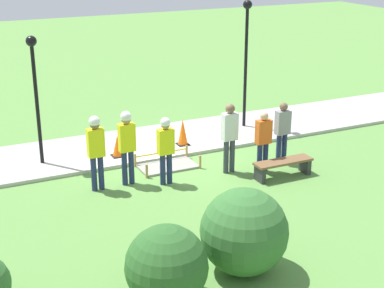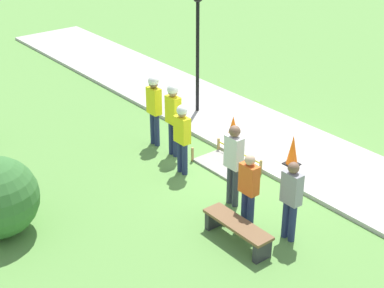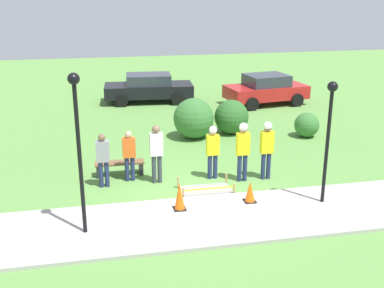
{
  "view_description": "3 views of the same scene",
  "coord_description": "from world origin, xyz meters",
  "px_view_note": "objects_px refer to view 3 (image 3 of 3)",
  "views": [
    {
      "loc": [
        6.08,
        14.08,
        5.99
      ],
      "look_at": [
        0.35,
        2.02,
        1.17
      ],
      "focal_mm": 55.0,
      "sensor_mm": 36.0,
      "label": 1
    },
    {
      "loc": [
        -8.98,
        9.0,
        6.87
      ],
      "look_at": [
        0.4,
        1.52,
        0.94
      ],
      "focal_mm": 55.0,
      "sensor_mm": 36.0,
      "label": 2
    },
    {
      "loc": [
        -2.73,
        -12.49,
        5.92
      ],
      "look_at": [
        0.19,
        1.67,
        1.14
      ],
      "focal_mm": 45.0,
      "sensor_mm": 36.0,
      "label": 3
    }
  ],
  "objects_px": {
    "worker_trainee": "(267,145)",
    "lamppost_far": "(78,132)",
    "bystander_in_white_shirt": "(103,157)",
    "lamppost_near": "(329,124)",
    "traffic_cone_near_patch": "(180,196)",
    "parked_car_red": "(266,89)",
    "park_bench": "(120,166)",
    "bystander_in_orange_shirt": "(129,153)",
    "bystander_in_gray_shirt": "(156,150)",
    "traffic_cone_far_patch": "(250,192)",
    "parked_car_black": "(149,88)",
    "worker_supervisor": "(213,148)",
    "worker_assistant": "(243,146)"
  },
  "relations": [
    {
      "from": "bystander_in_gray_shirt",
      "to": "bystander_in_white_shirt",
      "type": "relative_size",
      "value": 1.1
    },
    {
      "from": "bystander_in_orange_shirt",
      "to": "parked_car_black",
      "type": "bearing_deg",
      "value": 80.08
    },
    {
      "from": "traffic_cone_near_patch",
      "to": "parked_car_black",
      "type": "distance_m",
      "value": 13.34
    },
    {
      "from": "parked_car_black",
      "to": "worker_supervisor",
      "type": "bearing_deg",
      "value": -82.1
    },
    {
      "from": "traffic_cone_far_patch",
      "to": "bystander_in_white_shirt",
      "type": "distance_m",
      "value": 4.57
    },
    {
      "from": "traffic_cone_near_patch",
      "to": "parked_car_red",
      "type": "relative_size",
      "value": 0.18
    },
    {
      "from": "bystander_in_orange_shirt",
      "to": "lamppost_far",
      "type": "xyz_separation_m",
      "value": [
        -1.38,
        -3.34,
        1.77
      ]
    },
    {
      "from": "worker_assistant",
      "to": "lamppost_far",
      "type": "height_order",
      "value": "lamppost_far"
    },
    {
      "from": "bystander_in_gray_shirt",
      "to": "lamppost_far",
      "type": "bearing_deg",
      "value": -126.24
    },
    {
      "from": "traffic_cone_far_patch",
      "to": "traffic_cone_near_patch",
      "type": "bearing_deg",
      "value": -177.61
    },
    {
      "from": "bystander_in_gray_shirt",
      "to": "lamppost_near",
      "type": "height_order",
      "value": "lamppost_near"
    },
    {
      "from": "bystander_in_white_shirt",
      "to": "lamppost_near",
      "type": "bearing_deg",
      "value": -23.01
    },
    {
      "from": "park_bench",
      "to": "worker_supervisor",
      "type": "xyz_separation_m",
      "value": [
        2.9,
        -0.89,
        0.72
      ]
    },
    {
      "from": "parked_car_red",
      "to": "lamppost_far",
      "type": "bearing_deg",
      "value": -134.93
    },
    {
      "from": "bystander_in_orange_shirt",
      "to": "lamppost_near",
      "type": "distance_m",
      "value": 6.12
    },
    {
      "from": "park_bench",
      "to": "worker_assistant",
      "type": "bearing_deg",
      "value": -18.79
    },
    {
      "from": "traffic_cone_near_patch",
      "to": "traffic_cone_far_patch",
      "type": "height_order",
      "value": "traffic_cone_near_patch"
    },
    {
      "from": "traffic_cone_far_patch",
      "to": "worker_supervisor",
      "type": "xyz_separation_m",
      "value": [
        -0.56,
        2.13,
        0.64
      ]
    },
    {
      "from": "worker_supervisor",
      "to": "bystander_in_white_shirt",
      "type": "height_order",
      "value": "worker_supervisor"
    },
    {
      "from": "traffic_cone_far_patch",
      "to": "parked_car_black",
      "type": "relative_size",
      "value": 0.13
    },
    {
      "from": "worker_trainee",
      "to": "parked_car_red",
      "type": "bearing_deg",
      "value": 70.06
    },
    {
      "from": "traffic_cone_far_patch",
      "to": "worker_trainee",
      "type": "xyz_separation_m",
      "value": [
        1.1,
        1.75,
        0.76
      ]
    },
    {
      "from": "parked_car_red",
      "to": "lamppost_near",
      "type": "bearing_deg",
      "value": -110.67
    },
    {
      "from": "traffic_cone_near_patch",
      "to": "bystander_in_gray_shirt",
      "type": "xyz_separation_m",
      "value": [
        -0.32,
        2.23,
        0.59
      ]
    },
    {
      "from": "traffic_cone_near_patch",
      "to": "parked_car_red",
      "type": "height_order",
      "value": "parked_car_red"
    },
    {
      "from": "worker_supervisor",
      "to": "parked_car_red",
      "type": "xyz_separation_m",
      "value": [
        5.19,
        9.34,
        -0.24
      ]
    },
    {
      "from": "bystander_in_white_shirt",
      "to": "parked_car_red",
      "type": "height_order",
      "value": "bystander_in_white_shirt"
    },
    {
      "from": "worker_trainee",
      "to": "lamppost_near",
      "type": "height_order",
      "value": "lamppost_near"
    },
    {
      "from": "traffic_cone_near_patch",
      "to": "worker_trainee",
      "type": "height_order",
      "value": "worker_trainee"
    },
    {
      "from": "traffic_cone_far_patch",
      "to": "lamppost_far",
      "type": "bearing_deg",
      "value": -169.26
    },
    {
      "from": "lamppost_far",
      "to": "worker_supervisor",
      "type": "bearing_deg",
      "value": 36.82
    },
    {
      "from": "worker_supervisor",
      "to": "bystander_in_orange_shirt",
      "type": "distance_m",
      "value": 2.64
    },
    {
      "from": "worker_assistant",
      "to": "bystander_in_gray_shirt",
      "type": "distance_m",
      "value": 2.69
    },
    {
      "from": "traffic_cone_far_patch",
      "to": "bystander_in_gray_shirt",
      "type": "distance_m",
      "value": 3.25
    },
    {
      "from": "worker_assistant",
      "to": "worker_trainee",
      "type": "bearing_deg",
      "value": 0.98
    },
    {
      "from": "worker_trainee",
      "to": "bystander_in_white_shirt",
      "type": "xyz_separation_m",
      "value": [
        -5.1,
        0.39,
        -0.19
      ]
    },
    {
      "from": "worker_trainee",
      "to": "lamppost_far",
      "type": "bearing_deg",
      "value": -155.2
    },
    {
      "from": "park_bench",
      "to": "lamppost_far",
      "type": "distance_m",
      "value": 4.68
    },
    {
      "from": "park_bench",
      "to": "bystander_in_white_shirt",
      "type": "height_order",
      "value": "bystander_in_white_shirt"
    },
    {
      "from": "park_bench",
      "to": "traffic_cone_near_patch",
      "type": "bearing_deg",
      "value": -65.25
    },
    {
      "from": "bystander_in_white_shirt",
      "to": "bystander_in_orange_shirt",
      "type": "bearing_deg",
      "value": 22.56
    },
    {
      "from": "traffic_cone_near_patch",
      "to": "parked_car_black",
      "type": "relative_size",
      "value": 0.16
    },
    {
      "from": "bystander_in_white_shirt",
      "to": "lamppost_near",
      "type": "xyz_separation_m",
      "value": [
        6.01,
        -2.55,
        1.42
      ]
    },
    {
      "from": "lamppost_near",
      "to": "park_bench",
      "type": "bearing_deg",
      "value": 147.91
    },
    {
      "from": "traffic_cone_far_patch",
      "to": "worker_supervisor",
      "type": "relative_size",
      "value": 0.35
    },
    {
      "from": "traffic_cone_near_patch",
      "to": "lamppost_far",
      "type": "height_order",
      "value": "lamppost_far"
    },
    {
      "from": "worker_trainee",
      "to": "bystander_in_gray_shirt",
      "type": "height_order",
      "value": "worker_trainee"
    },
    {
      "from": "bystander_in_gray_shirt",
      "to": "parked_car_black",
      "type": "distance_m",
      "value": 11.14
    },
    {
      "from": "parked_car_red",
      "to": "worker_assistant",
      "type": "bearing_deg",
      "value": -122.19
    },
    {
      "from": "park_bench",
      "to": "bystander_in_orange_shirt",
      "type": "distance_m",
      "value": 0.87
    }
  ]
}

